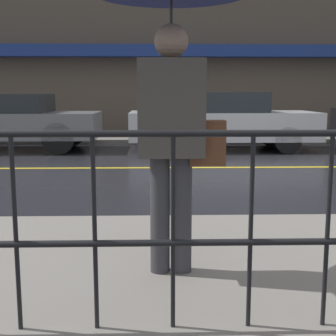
# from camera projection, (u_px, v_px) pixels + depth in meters

# --- Properties ---
(ground_plane) EXTENTS (80.00, 80.00, 0.00)m
(ground_plane) POSITION_uv_depth(u_px,v_px,m) (257.00, 167.00, 8.65)
(ground_plane) COLOR black
(sidewalk_far) EXTENTS (28.00, 2.12, 0.14)m
(sidewalk_far) POSITION_uv_depth(u_px,v_px,m) (220.00, 138.00, 13.54)
(sidewalk_far) COLOR slate
(sidewalk_far) RESTS_ON ground_plane
(lane_marking) EXTENTS (25.20, 0.12, 0.01)m
(lane_marking) POSITION_uv_depth(u_px,v_px,m) (257.00, 167.00, 8.65)
(lane_marking) COLOR gold
(lane_marking) RESTS_ON ground_plane
(building_storefront) EXTENTS (28.00, 0.85, 5.87)m
(building_storefront) POSITION_uv_depth(u_px,v_px,m) (217.00, 42.00, 14.26)
(building_storefront) COLOR #4C4238
(building_storefront) RESTS_ON ground_plane
(pedestrian) EXTENTS (1.02, 1.02, 2.07)m
(pedestrian) POSITION_uv_depth(u_px,v_px,m) (172.00, 29.00, 2.99)
(pedestrian) COLOR #333338
(pedestrian) RESTS_ON sidewalk_near
(car_grey) EXTENTS (4.21, 1.84, 1.34)m
(car_grey) POSITION_uv_depth(u_px,v_px,m) (8.00, 121.00, 11.14)
(car_grey) COLOR slate
(car_grey) RESTS_ON ground_plane
(car_silver) EXTENTS (4.44, 1.83, 1.38)m
(car_silver) POSITION_uv_depth(u_px,v_px,m) (221.00, 120.00, 11.28)
(car_silver) COLOR #B2B5BA
(car_silver) RESTS_ON ground_plane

